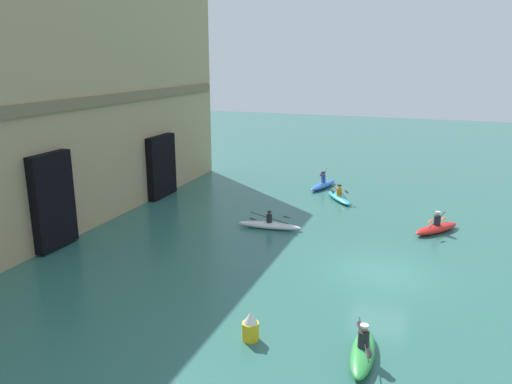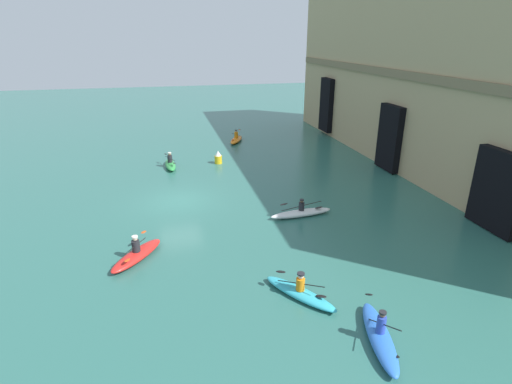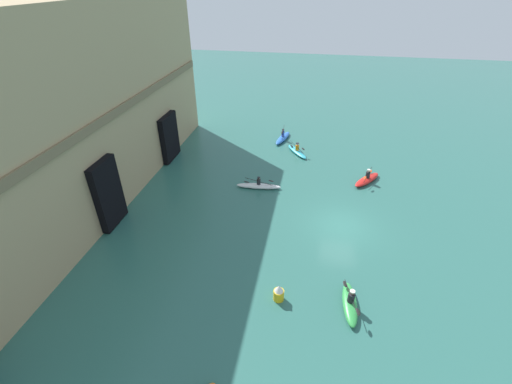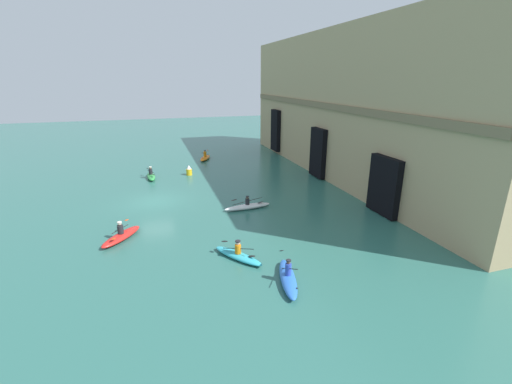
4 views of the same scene
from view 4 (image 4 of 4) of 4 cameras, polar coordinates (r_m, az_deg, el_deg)
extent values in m
plane|color=#2D665B|center=(28.25, -16.37, -1.47)|extent=(120.00, 120.00, 0.00)
cube|color=tan|center=(35.07, 15.95, 13.63)|extent=(37.15, 6.69, 13.46)
cube|color=#79674A|center=(33.34, 10.90, 14.01)|extent=(36.40, 0.24, 0.55)
cube|color=black|center=(44.25, 3.41, 10.21)|extent=(2.29, 0.70, 5.13)
cube|color=black|center=(33.76, 10.43, 6.46)|extent=(2.51, 0.70, 4.69)
cube|color=black|center=(25.61, 20.75, 0.97)|extent=(2.95, 0.70, 4.11)
ellipsoid|color=red|center=(22.30, -21.53, -6.90)|extent=(3.04, 2.59, 0.40)
cylinder|color=#232328|center=(22.12, -21.67, -5.81)|extent=(0.35, 0.35, 0.52)
sphere|color=beige|center=(21.98, -21.78, -4.93)|extent=(0.22, 0.22, 0.22)
cylinder|color=silver|center=(21.95, -21.81, -4.71)|extent=(0.27, 0.27, 0.06)
cylinder|color=black|center=(22.11, -21.67, -5.75)|extent=(2.06, 0.78, 0.42)
ellipsoid|color=#D84C19|center=(22.85, -20.76, -4.38)|extent=(0.48, 0.32, 0.13)
ellipsoid|color=#D84C19|center=(21.39, -22.65, -7.20)|extent=(0.48, 0.32, 0.13)
ellipsoid|color=blue|center=(16.88, 5.35, -14.12)|extent=(3.52, 1.54, 0.40)
cylinder|color=#2D47B7|center=(16.62, 5.40, -12.69)|extent=(0.30, 0.30, 0.59)
sphere|color=brown|center=(16.42, 5.44, -11.52)|extent=(0.19, 0.19, 0.19)
cylinder|color=#232328|center=(16.38, 5.45, -11.29)|extent=(0.24, 0.24, 0.06)
cylinder|color=black|center=(16.61, 5.40, -12.60)|extent=(2.03, 0.06, 1.12)
ellipsoid|color=black|center=(17.09, 4.25, -9.74)|extent=(0.41, 0.18, 0.25)
ellipsoid|color=black|center=(16.18, 6.64, -15.62)|extent=(0.41, 0.18, 0.25)
ellipsoid|color=#33B2C6|center=(18.77, -3.00, -10.58)|extent=(3.09, 2.40, 0.33)
cylinder|color=orange|center=(18.57, -3.03, -9.47)|extent=(0.33, 0.33, 0.50)
sphere|color=beige|center=(18.41, -3.04, -8.46)|extent=(0.23, 0.23, 0.23)
cylinder|color=#232328|center=(18.36, -3.05, -8.19)|extent=(0.29, 0.29, 0.06)
cylinder|color=black|center=(18.56, -3.03, -9.40)|extent=(1.50, 1.35, 0.50)
ellipsoid|color=black|center=(18.92, -5.26, -8.19)|extent=(0.45, 0.43, 0.15)
ellipsoid|color=black|center=(18.24, -0.70, -10.64)|extent=(0.45, 0.43, 0.15)
ellipsoid|color=white|center=(25.44, -1.44, -2.46)|extent=(0.95, 3.62, 0.37)
cylinder|color=#232328|center=(25.30, -1.44, -1.59)|extent=(0.31, 0.31, 0.45)
sphere|color=brown|center=(25.19, -1.45, -0.91)|extent=(0.18, 0.18, 0.18)
cylinder|color=#232328|center=(25.17, -1.45, -0.76)|extent=(0.23, 0.23, 0.06)
cylinder|color=black|center=(25.29, -1.44, -1.54)|extent=(0.14, 2.26, 0.44)
ellipsoid|color=black|center=(25.59, 0.76, -1.73)|extent=(0.20, 0.45, 0.13)
ellipsoid|color=black|center=(25.04, -3.69, -1.34)|extent=(0.20, 0.45, 0.13)
ellipsoid|color=green|center=(34.70, -17.09, 2.50)|extent=(2.91, 0.89, 0.41)
cylinder|color=#232328|center=(34.58, -17.16, 3.25)|extent=(0.35, 0.35, 0.54)
sphere|color=#9E704C|center=(34.49, -17.22, 3.86)|extent=(0.22, 0.22, 0.22)
cylinder|color=silver|center=(34.47, -17.23, 4.01)|extent=(0.27, 0.27, 0.06)
cylinder|color=black|center=(34.57, -17.16, 3.30)|extent=(2.11, 0.64, 0.27)
ellipsoid|color=black|center=(33.70, -16.67, 2.78)|extent=(0.48, 0.30, 0.10)
ellipsoid|color=black|center=(35.46, -17.64, 3.79)|extent=(0.48, 0.30, 0.10)
ellipsoid|color=orange|center=(41.56, -8.47, 5.64)|extent=(3.16, 2.00, 0.37)
cylinder|color=orange|center=(41.46, -8.50, 6.26)|extent=(0.35, 0.35, 0.56)
sphere|color=beige|center=(41.38, -8.53, 6.77)|extent=(0.19, 0.19, 0.19)
cylinder|color=#232328|center=(41.37, -8.53, 6.88)|extent=(0.24, 0.24, 0.06)
cylinder|color=black|center=(41.45, -8.50, 6.30)|extent=(1.60, 1.08, 0.70)
ellipsoid|color=#D84C19|center=(42.13, -8.06, 6.93)|extent=(0.46, 0.39, 0.19)
ellipsoid|color=#D84C19|center=(40.78, -8.97, 5.66)|extent=(0.46, 0.39, 0.19)
cylinder|color=yellow|center=(35.03, -11.09, 3.30)|extent=(0.57, 0.57, 0.62)
cone|color=white|center=(34.90, -11.14, 4.10)|extent=(0.49, 0.49, 0.39)
camera|label=1|loc=(47.57, -20.48, 17.20)|focal=35.00mm
camera|label=2|loc=(3.99, -28.05, 17.17)|focal=28.00mm
camera|label=3|loc=(46.32, -15.66, 24.45)|focal=24.00mm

